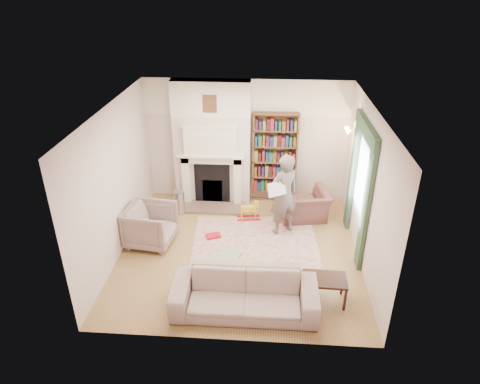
# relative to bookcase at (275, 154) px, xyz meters

# --- Properties ---
(floor) EXTENTS (4.50, 4.50, 0.00)m
(floor) POSITION_rel_bookcase_xyz_m (-0.65, -2.12, -1.18)
(floor) COLOR brown
(floor) RESTS_ON ground
(ceiling) EXTENTS (4.50, 4.50, 0.00)m
(ceiling) POSITION_rel_bookcase_xyz_m (-0.65, -2.12, 1.62)
(ceiling) COLOR white
(ceiling) RESTS_ON wall_back
(wall_back) EXTENTS (4.50, 0.00, 4.50)m
(wall_back) POSITION_rel_bookcase_xyz_m (-0.65, 0.13, 0.22)
(wall_back) COLOR silver
(wall_back) RESTS_ON floor
(wall_front) EXTENTS (4.50, 0.00, 4.50)m
(wall_front) POSITION_rel_bookcase_xyz_m (-0.65, -4.37, 0.22)
(wall_front) COLOR silver
(wall_front) RESTS_ON floor
(wall_left) EXTENTS (0.00, 4.50, 4.50)m
(wall_left) POSITION_rel_bookcase_xyz_m (-2.90, -2.12, 0.22)
(wall_left) COLOR silver
(wall_left) RESTS_ON floor
(wall_right) EXTENTS (0.00, 4.50, 4.50)m
(wall_right) POSITION_rel_bookcase_xyz_m (1.60, -2.12, 0.22)
(wall_right) COLOR silver
(wall_right) RESTS_ON floor
(fireplace) EXTENTS (1.70, 0.58, 2.80)m
(fireplace) POSITION_rel_bookcase_xyz_m (-1.40, -0.07, 0.21)
(fireplace) COLOR silver
(fireplace) RESTS_ON floor
(bookcase) EXTENTS (1.00, 0.24, 1.85)m
(bookcase) POSITION_rel_bookcase_xyz_m (0.00, 0.00, 0.00)
(bookcase) COLOR brown
(bookcase) RESTS_ON floor
(window) EXTENTS (0.02, 0.90, 1.30)m
(window) POSITION_rel_bookcase_xyz_m (1.58, -1.72, 0.27)
(window) COLOR silver
(window) RESTS_ON wall_right
(curtain_left) EXTENTS (0.07, 0.32, 2.40)m
(curtain_left) POSITION_rel_bookcase_xyz_m (1.55, -2.42, 0.02)
(curtain_left) COLOR #324E35
(curtain_left) RESTS_ON floor
(curtain_right) EXTENTS (0.07, 0.32, 2.40)m
(curtain_right) POSITION_rel_bookcase_xyz_m (1.55, -1.02, 0.02)
(curtain_right) COLOR #324E35
(curtain_right) RESTS_ON floor
(pelmet) EXTENTS (0.09, 1.70, 0.24)m
(pelmet) POSITION_rel_bookcase_xyz_m (1.54, -1.72, 1.20)
(pelmet) COLOR #324E35
(pelmet) RESTS_ON wall_right
(wall_sconce) EXTENTS (0.20, 0.24, 0.24)m
(wall_sconce) POSITION_rel_bookcase_xyz_m (1.38, -0.62, 0.72)
(wall_sconce) COLOR gold
(wall_sconce) RESTS_ON wall_right
(rug) EXTENTS (2.58, 2.05, 0.01)m
(rug) POSITION_rel_bookcase_xyz_m (-0.36, -1.78, -1.17)
(rug) COLOR beige
(rug) RESTS_ON floor
(armchair_reading) EXTENTS (1.16, 1.06, 0.65)m
(armchair_reading) POSITION_rel_bookcase_xyz_m (0.64, -0.78, -0.85)
(armchair_reading) COLOR #442824
(armchair_reading) RESTS_ON floor
(armchair_left) EXTENTS (0.98, 0.96, 0.81)m
(armchair_left) POSITION_rel_bookcase_xyz_m (-2.39, -1.97, -0.77)
(armchair_left) COLOR #A19984
(armchair_left) RESTS_ON floor
(sofa) EXTENTS (2.28, 0.90, 0.67)m
(sofa) POSITION_rel_bookcase_xyz_m (-0.45, -3.72, -0.84)
(sofa) COLOR #BDB09C
(sofa) RESTS_ON floor
(man_reading) EXTENTS (0.75, 0.68, 1.72)m
(man_reading) POSITION_rel_bookcase_xyz_m (0.19, -1.38, -0.31)
(man_reading) COLOR #5D4E4A
(man_reading) RESTS_ON floor
(newspaper) EXTENTS (0.39, 0.30, 0.26)m
(newspaper) POSITION_rel_bookcase_xyz_m (0.04, -1.58, -0.09)
(newspaper) COLOR silver
(newspaper) RESTS_ON man_reading
(coffee_table) EXTENTS (0.71, 0.47, 0.45)m
(coffee_table) POSITION_rel_bookcase_xyz_m (0.82, -3.42, -0.95)
(coffee_table) COLOR #382113
(coffee_table) RESTS_ON floor
(paraffin_heater) EXTENTS (0.29, 0.29, 0.55)m
(paraffin_heater) POSITION_rel_bookcase_xyz_m (-2.08, -0.78, -0.90)
(paraffin_heater) COLOR #999BA0
(paraffin_heater) RESTS_ON floor
(rocking_horse) EXTENTS (0.52, 0.26, 0.44)m
(rocking_horse) POSITION_rel_bookcase_xyz_m (-0.53, -0.93, -0.96)
(rocking_horse) COLOR gold
(rocking_horse) RESTS_ON rug
(board_game) EXTENTS (0.53, 0.53, 0.03)m
(board_game) POSITION_rel_bookcase_xyz_m (-0.84, -2.34, -1.15)
(board_game) COLOR #D8E04F
(board_game) RESTS_ON rug
(game_box_lid) EXTENTS (0.34, 0.28, 0.05)m
(game_box_lid) POSITION_rel_bookcase_xyz_m (-1.21, -1.69, -1.14)
(game_box_lid) COLOR #B11420
(game_box_lid) RESTS_ON rug
(comic_annuals) EXTENTS (0.53, 0.37, 0.02)m
(comic_annuals) POSITION_rel_bookcase_xyz_m (-0.51, -2.53, -1.16)
(comic_annuals) COLOR red
(comic_annuals) RESTS_ON rug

